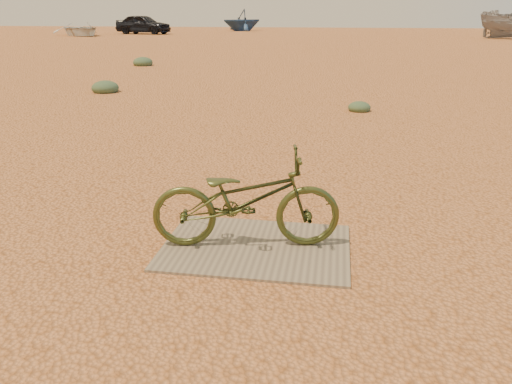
# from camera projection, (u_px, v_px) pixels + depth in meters

# --- Properties ---
(ground) EXTENTS (120.00, 120.00, 0.00)m
(ground) POSITION_uv_depth(u_px,v_px,m) (237.00, 248.00, 4.23)
(ground) COLOR #D2824A
(ground) RESTS_ON ground
(plywood_board) EXTENTS (1.57, 1.10, 0.02)m
(plywood_board) POSITION_uv_depth(u_px,v_px,m) (256.00, 247.00, 4.23)
(plywood_board) COLOR #827256
(plywood_board) RESTS_ON ground
(bicycle) EXTENTS (1.62, 0.80, 0.82)m
(bicycle) POSITION_uv_depth(u_px,v_px,m) (246.00, 200.00, 4.11)
(bicycle) COLOR #3D441D
(bicycle) RESTS_ON plywood_board
(car) EXTENTS (4.97, 2.65, 1.61)m
(car) POSITION_uv_depth(u_px,v_px,m) (143.00, 24.00, 42.98)
(car) COLOR black
(car) RESTS_ON ground
(boat_near_left) EXTENTS (6.00, 6.08, 1.03)m
(boat_near_left) POSITION_uv_depth(u_px,v_px,m) (80.00, 29.00, 39.90)
(boat_near_left) COLOR beige
(boat_near_left) RESTS_ON ground
(boat_far_left) EXTENTS (5.25, 5.17, 2.09)m
(boat_far_left) POSITION_uv_depth(u_px,v_px,m) (242.00, 20.00, 49.56)
(boat_far_left) COLOR navy
(boat_far_left) RESTS_ON ground
(kale_a) EXTENTS (0.66, 0.66, 0.36)m
(kale_a) POSITION_uv_depth(u_px,v_px,m) (106.00, 92.00, 12.35)
(kale_a) COLOR #4E6240
(kale_a) RESTS_ON ground
(kale_b) EXTENTS (0.45, 0.45, 0.25)m
(kale_b) POSITION_uv_depth(u_px,v_px,m) (359.00, 111.00, 10.03)
(kale_b) COLOR #4E6240
(kale_b) RESTS_ON ground
(kale_c) EXTENTS (0.72, 0.72, 0.39)m
(kale_c) POSITION_uv_depth(u_px,v_px,m) (143.00, 65.00, 18.35)
(kale_c) COLOR #4E6240
(kale_c) RESTS_ON ground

